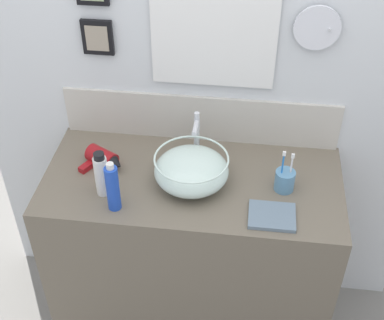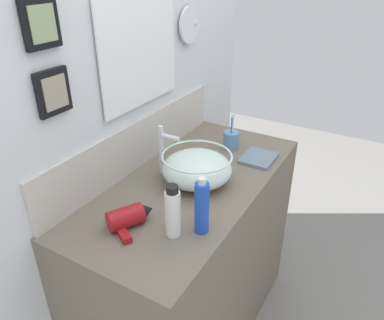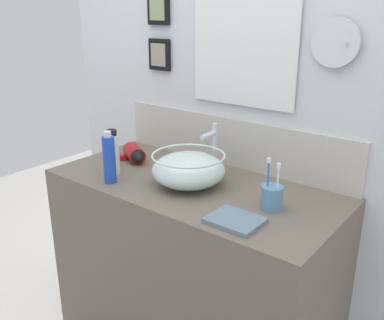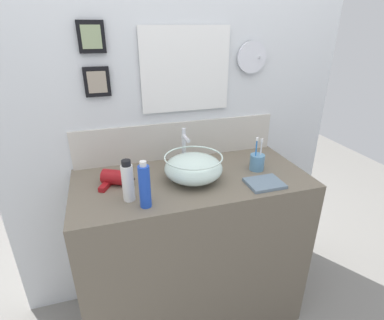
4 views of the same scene
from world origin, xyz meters
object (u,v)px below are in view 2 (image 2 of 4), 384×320
object	(u,v)px
toothbrush_cup	(231,140)
shampoo_bottle	(173,212)
faucet	(163,147)
spray_bottle	(202,207)
hair_drier	(130,217)
glass_bowl_sink	(197,168)
hand_towel	(259,158)

from	to	relation	value
toothbrush_cup	shampoo_bottle	xyz separation A→B (m)	(-0.69, -0.11, 0.05)
faucet	shampoo_bottle	distance (m)	0.42
faucet	spray_bottle	distance (m)	0.43
faucet	hair_drier	size ratio (longest dim) A/B	1.13
glass_bowl_sink	faucet	size ratio (longest dim) A/B	1.34
faucet	spray_bottle	xyz separation A→B (m)	(-0.27, -0.34, -0.02)
toothbrush_cup	spray_bottle	size ratio (longest dim) A/B	0.89
hair_drier	shampoo_bottle	bearing A→B (deg)	-76.62
glass_bowl_sink	hair_drier	xyz separation A→B (m)	(-0.37, 0.06, -0.03)
shampoo_bottle	spray_bottle	bearing A→B (deg)	-50.21
hair_drier	hand_towel	distance (m)	0.72
faucet	hand_towel	world-z (taller)	faucet
spray_bottle	hand_towel	xyz separation A→B (m)	(0.59, 0.02, -0.09)
faucet	glass_bowl_sink	bearing A→B (deg)	-90.00
hand_towel	spray_bottle	bearing A→B (deg)	-178.17
glass_bowl_sink	shampoo_bottle	size ratio (longest dim) A/B	1.51
hair_drier	shampoo_bottle	distance (m)	0.17
glass_bowl_sink	spray_bottle	bearing A→B (deg)	-147.41
toothbrush_cup	shampoo_bottle	size ratio (longest dim) A/B	0.98
hand_towel	shampoo_bottle	bearing A→B (deg)	175.05
faucet	hand_towel	size ratio (longest dim) A/B	1.26
faucet	toothbrush_cup	distance (m)	0.40
hair_drier	hand_towel	bearing A→B (deg)	-17.27
spray_bottle	faucet	bearing A→B (deg)	51.46
hair_drier	toothbrush_cup	world-z (taller)	toothbrush_cup
glass_bowl_sink	toothbrush_cup	distance (m)	0.37
shampoo_bottle	hand_towel	distance (m)	0.66
faucet	spray_bottle	bearing A→B (deg)	-128.54
toothbrush_cup	spray_bottle	distance (m)	0.66
glass_bowl_sink	spray_bottle	world-z (taller)	spray_bottle
toothbrush_cup	spray_bottle	bearing A→B (deg)	-163.85
hair_drier	spray_bottle	xyz separation A→B (m)	(0.10, -0.23, 0.06)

